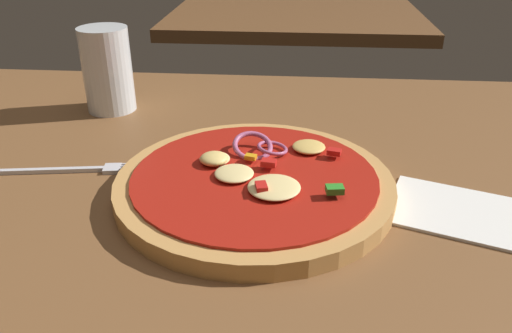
# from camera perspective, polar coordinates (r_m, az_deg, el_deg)

# --- Properties ---
(dining_table) EXTENTS (1.36, 0.87, 0.03)m
(dining_table) POSITION_cam_1_polar(r_m,az_deg,el_deg) (0.50, -4.50, -6.43)
(dining_table) COLOR brown
(dining_table) RESTS_ON ground
(pizza) EXTENTS (0.28, 0.28, 0.04)m
(pizza) POSITION_cam_1_polar(r_m,az_deg,el_deg) (0.52, -0.17, -1.86)
(pizza) COLOR tan
(pizza) RESTS_ON dining_table
(fork) EXTENTS (0.18, 0.04, 0.01)m
(fork) POSITION_cam_1_polar(r_m,az_deg,el_deg) (0.60, -19.78, -0.36)
(fork) COLOR silver
(fork) RESTS_ON dining_table
(beer_glass) EXTENTS (0.07, 0.07, 0.12)m
(beer_glass) POSITION_cam_1_polar(r_m,az_deg,el_deg) (0.75, -16.24, 9.87)
(beer_glass) COLOR silver
(beer_glass) RESTS_ON dining_table
(napkin) EXTENTS (0.15, 0.13, 0.00)m
(napkin) POSITION_cam_1_polar(r_m,az_deg,el_deg) (0.53, 21.34, -4.66)
(napkin) COLOR white
(napkin) RESTS_ON dining_table
(background_table) EXTENTS (0.68, 0.64, 0.03)m
(background_table) POSITION_cam_1_polar(r_m,az_deg,el_deg) (1.53, 4.48, 16.82)
(background_table) COLOR brown
(background_table) RESTS_ON ground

